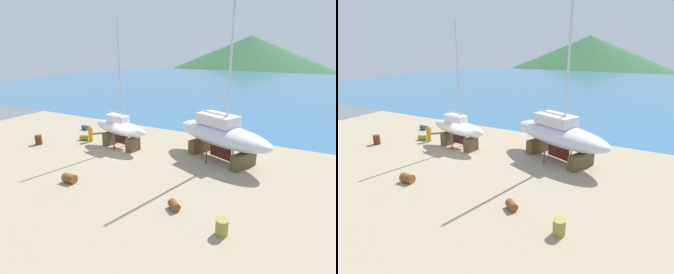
% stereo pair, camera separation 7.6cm
% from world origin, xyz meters
% --- Properties ---
extents(ground_plane, '(42.48, 42.48, 0.00)m').
position_xyz_m(ground_plane, '(0.00, -2.49, 0.00)').
color(ground_plane, tan).
extents(sea_water, '(129.74, 87.12, 0.01)m').
position_xyz_m(sea_water, '(0.00, 51.69, 0.00)').
color(sea_water, teal).
rests_on(sea_water, ground).
extents(headland_hill, '(155.47, 155.47, 31.74)m').
position_xyz_m(headland_hill, '(-26.22, 164.24, 0.00)').
color(headland_hill, '#2E5C36').
rests_on(headland_hill, ground).
extents(sailboat_small_center, '(6.42, 2.54, 11.45)m').
position_xyz_m(sailboat_small_center, '(-0.98, 0.64, 1.89)').
color(sailboat_small_center, brown).
rests_on(sailboat_small_center, ground).
extents(sailboat_far_slipway, '(9.99, 6.63, 14.88)m').
position_xyz_m(sailboat_far_slipway, '(8.30, 2.38, 2.22)').
color(sailboat_far_slipway, brown).
rests_on(sailboat_far_slipway, ground).
extents(worker, '(0.45, 0.27, 1.64)m').
position_xyz_m(worker, '(-4.81, 0.67, 0.85)').
color(worker, gold).
rests_on(worker, ground).
extents(barrel_tipped_left, '(0.86, 0.63, 0.54)m').
position_xyz_m(barrel_tipped_left, '(-8.36, 3.53, 0.27)').
color(barrel_tipped_left, '#335463').
rests_on(barrel_tipped_left, ground).
extents(barrel_blue_faded, '(0.88, 0.88, 0.91)m').
position_xyz_m(barrel_blue_faded, '(-8.73, -2.49, 0.46)').
color(barrel_blue_faded, maroon).
rests_on(barrel_blue_faded, ground).
extents(barrel_tipped_right, '(1.05, 0.86, 0.56)m').
position_xyz_m(barrel_tipped_right, '(-5.68, 0.67, 0.28)').
color(barrel_tipped_right, olive).
rests_on(barrel_tipped_right, ground).
extents(barrel_rust_far, '(0.92, 0.89, 0.53)m').
position_xyz_m(barrel_rust_far, '(8.45, -6.56, 0.26)').
color(barrel_rust_far, brown).
rests_on(barrel_rust_far, ground).
extents(barrel_tipped_center, '(0.97, 0.68, 0.65)m').
position_xyz_m(barrel_tipped_center, '(0.32, -7.00, 0.33)').
color(barrel_tipped_center, brown).
rests_on(barrel_tipped_center, ground).
extents(barrel_by_slipway, '(0.92, 0.92, 0.85)m').
position_xyz_m(barrel_by_slipway, '(11.68, -7.49, 0.43)').
color(barrel_by_slipway, olive).
rests_on(barrel_by_slipway, ground).
extents(timber_plank_far, '(1.72, 1.79, 0.17)m').
position_xyz_m(timber_plank_far, '(-5.80, 3.05, 0.09)').
color(timber_plank_far, '#8C6147').
rests_on(timber_plank_far, ground).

